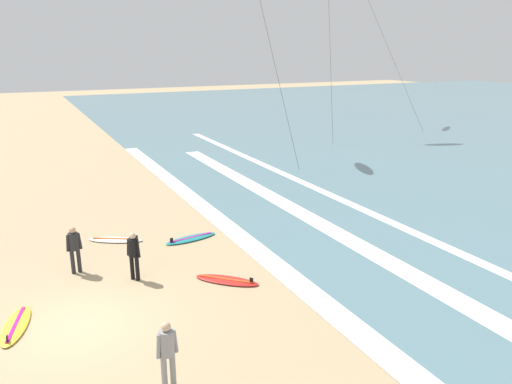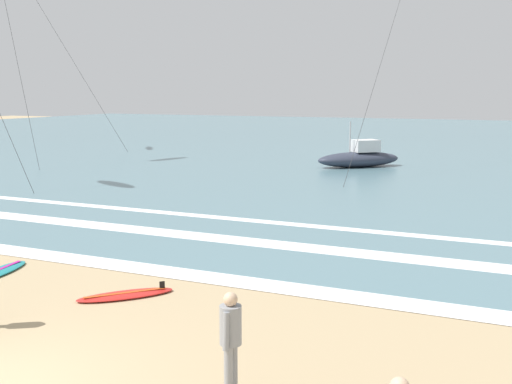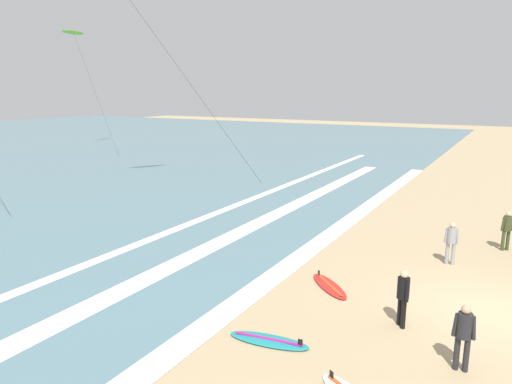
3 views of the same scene
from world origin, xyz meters
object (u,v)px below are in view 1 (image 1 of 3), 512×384
at_px(surfer_left_near, 133,252).
at_px(surfer_background_far, 74,246).
at_px(surfboard_foreground_flat, 116,240).
at_px(surfboard_left_pile, 16,325).
at_px(surfboard_right_spare, 227,280).
at_px(surfer_mid_group, 167,349).
at_px(surfboard_near_water, 191,238).

relative_size(surfer_left_near, surfer_background_far, 1.00).
xyz_separation_m(surfer_background_far, surfboard_foreground_flat, (-2.26, 1.68, -0.91)).
xyz_separation_m(surfer_left_near, surfboard_foreground_flat, (-3.62, 0.06, -0.91)).
relative_size(surfboard_left_pile, surfboard_right_spare, 1.13).
bearing_deg(surfer_background_far, surfboard_right_spare, 56.50).
bearing_deg(surfer_mid_group, surfboard_right_spare, 142.86).
height_order(surfboard_left_pile, surfboard_foreground_flat, same).
bearing_deg(surfboard_near_water, surfboard_right_spare, -1.91).
xyz_separation_m(surfer_left_near, surfboard_near_water, (-2.47, 2.71, -0.91)).
bearing_deg(surfer_left_near, surfboard_foreground_flat, 179.02).
relative_size(surfer_left_near, surfboard_right_spare, 0.83).
distance_m(surfer_mid_group, surfboard_near_water, 8.65).
relative_size(surfer_mid_group, surfboard_foreground_flat, 0.76).
bearing_deg(surfer_background_far, surfboard_near_water, 104.47).
height_order(surfer_left_near, surfboard_right_spare, surfer_left_near).
relative_size(surfboard_foreground_flat, surfboard_right_spare, 1.09).
height_order(surfer_background_far, surfboard_foreground_flat, surfer_background_far).
height_order(surfboard_left_pile, surfboard_right_spare, same).
bearing_deg(surfboard_left_pile, surfer_left_near, 111.46).
xyz_separation_m(surfer_left_near, surfboard_right_spare, (1.42, 2.58, -0.91)).
xyz_separation_m(surfboard_left_pile, surfboard_near_water, (-3.84, 6.19, 0.00)).
distance_m(surfer_mid_group, surfboard_foreground_flat, 9.18).
relative_size(surfer_left_near, surfer_mid_group, 1.00).
bearing_deg(surfer_mid_group, surfer_background_far, -170.82).
relative_size(surfer_left_near, surfboard_left_pile, 0.73).
height_order(surfer_left_near, surfboard_left_pile, surfer_left_near).
xyz_separation_m(surfer_left_near, surfboard_left_pile, (1.37, -3.49, -0.91)).
height_order(surfboard_right_spare, surfboard_near_water, same).
distance_m(surfer_left_near, surfer_mid_group, 5.53).
distance_m(surfboard_left_pile, surfboard_foreground_flat, 6.12).
height_order(surfer_mid_group, surfboard_near_water, surfer_mid_group).
distance_m(surfboard_foreground_flat, surfboard_near_water, 2.88).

